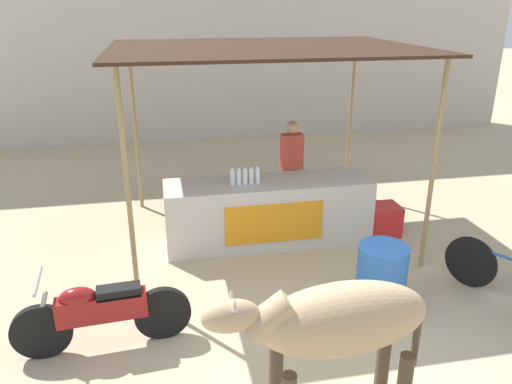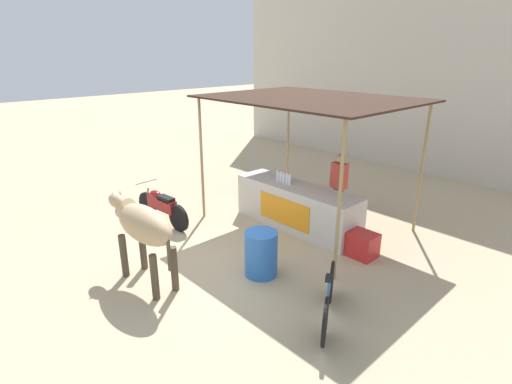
{
  "view_description": "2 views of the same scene",
  "coord_description": "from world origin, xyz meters",
  "views": [
    {
      "loc": [
        -1.47,
        -4.4,
        3.4
      ],
      "look_at": [
        -0.36,
        1.29,
        1.17
      ],
      "focal_mm": 35.0,
      "sensor_mm": 36.0,
      "label": 1
    },
    {
      "loc": [
        5.35,
        -4.02,
        3.72
      ],
      "look_at": [
        -0.34,
        1.3,
        0.95
      ],
      "focal_mm": 28.0,
      "sensor_mm": 36.0,
      "label": 2
    }
  ],
  "objects": [
    {
      "name": "building_wall_far",
      "position": [
        0.0,
        8.57,
        3.38
      ],
      "size": [
        16.0,
        0.5,
        6.75
      ],
      "primitive_type": "cube",
      "color": "beige",
      "rests_on": "ground"
    },
    {
      "name": "stall_counter",
      "position": [
        0.0,
        2.2,
        0.48
      ],
      "size": [
        3.0,
        0.82,
        0.96
      ],
      "color": "beige",
      "rests_on": "ground"
    },
    {
      "name": "ground_plane",
      "position": [
        0.0,
        0.0,
        0.0
      ],
      "size": [
        60.0,
        60.0,
        0.0
      ],
      "primitive_type": "plane",
      "color": "tan"
    },
    {
      "name": "vendor_behind_counter",
      "position": [
        0.54,
        2.95,
        0.85
      ],
      "size": [
        0.34,
        0.22,
        1.65
      ],
      "color": "#383842",
      "rests_on": "ground"
    },
    {
      "name": "motorcycle_parked",
      "position": [
        -2.21,
        0.13,
        0.43
      ],
      "size": [
        1.8,
        0.55,
        0.9
      ],
      "color": "black",
      "rests_on": "ground"
    },
    {
      "name": "cow",
      "position": [
        -0.24,
        -1.32,
        1.03
      ],
      "size": [
        1.83,
        0.57,
        1.44
      ],
      "color": "tan",
      "rests_on": "ground"
    },
    {
      "name": "stall_awning",
      "position": [
        0.0,
        2.5,
        2.7
      ],
      "size": [
        4.2,
        3.2,
        2.82
      ],
      "color": "#382319",
      "rests_on": "ground"
    },
    {
      "name": "bicycle_leaning",
      "position": [
        2.5,
        0.07,
        0.35
      ],
      "size": [
        0.91,
        1.43,
        0.85
      ],
      "color": "black",
      "rests_on": "ground"
    },
    {
      "name": "water_bottle_row",
      "position": [
        -0.35,
        2.15,
        1.07
      ],
      "size": [
        0.43,
        0.07,
        0.25
      ],
      "color": "silver",
      "rests_on": "stall_counter"
    },
    {
      "name": "cooler_box",
      "position": [
        1.73,
        2.1,
        0.24
      ],
      "size": [
        0.6,
        0.44,
        0.48
      ],
      "primitive_type": "cube",
      "color": "red",
      "rests_on": "ground"
    },
    {
      "name": "water_barrel",
      "position": [
        0.91,
        0.25,
        0.4
      ],
      "size": [
        0.57,
        0.57,
        0.8
      ],
      "primitive_type": "cylinder",
      "color": "blue",
      "rests_on": "ground"
    }
  ]
}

